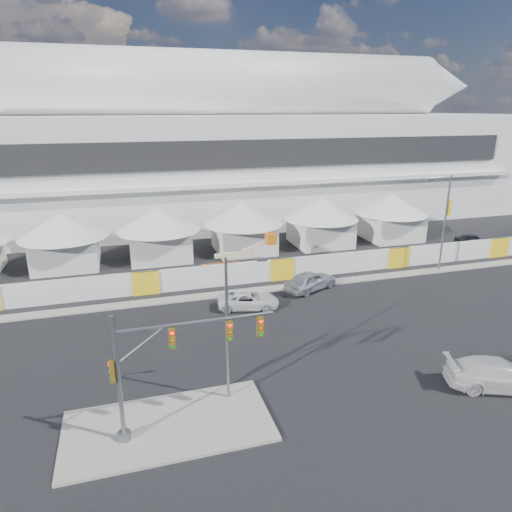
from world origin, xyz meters
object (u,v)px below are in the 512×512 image
object	(u,v)px
pickup_near	(498,374)
lot_car_b	(472,239)
traffic_mast	(158,367)
streetlight_median	(231,320)
boom_lift	(230,265)
pickup_curb	(248,300)
sedan_silver	(310,281)
streetlight_curb	(444,217)

from	to	relation	value
pickup_near	lot_car_b	distance (m)	29.96
lot_car_b	traffic_mast	bearing A→B (deg)	135.34
lot_car_b	streetlight_median	xyz separation A→B (m)	(-32.95, -20.38, 4.00)
boom_lift	pickup_curb	bearing A→B (deg)	-96.46
pickup_curb	traffic_mast	bearing A→B (deg)	162.63
traffic_mast	streetlight_median	size ratio (longest dim) A/B	0.96
sedan_silver	boom_lift	world-z (taller)	boom_lift
pickup_near	lot_car_b	size ratio (longest dim) A/B	1.49
pickup_curb	boom_lift	distance (m)	7.51
traffic_mast	boom_lift	size ratio (longest dim) A/B	1.05
lot_car_b	boom_lift	world-z (taller)	boom_lift
pickup_curb	streetlight_curb	distance (m)	20.37
streetlight_median	streetlight_curb	bearing A→B (deg)	30.92
sedan_silver	lot_car_b	xyz separation A→B (m)	(22.94, 7.30, -0.19)
traffic_mast	streetlight_curb	size ratio (longest dim) A/B	0.83
pickup_near	boom_lift	size ratio (longest dim) A/B	0.79
traffic_mast	streetlight_median	bearing A→B (deg)	26.02
pickup_curb	streetlight_median	xyz separation A→B (m)	(-3.93, -10.99, 3.99)
traffic_mast	streetlight_curb	world-z (taller)	streetlight_curb
lot_car_b	streetlight_median	world-z (taller)	streetlight_median
pickup_near	traffic_mast	world-z (taller)	traffic_mast
traffic_mast	streetlight_median	world-z (taller)	streetlight_median
streetlight_curb	boom_lift	size ratio (longest dim) A/B	1.27
pickup_near	traffic_mast	size ratio (longest dim) A/B	0.75
sedan_silver	lot_car_b	size ratio (longest dim) A/B	1.30
pickup_curb	pickup_near	size ratio (longest dim) A/B	0.84
streetlight_median	pickup_curb	bearing A→B (deg)	70.31
pickup_near	streetlight_median	bearing A→B (deg)	98.72
pickup_near	streetlight_curb	size ratio (longest dim) A/B	0.62
sedan_silver	streetlight_curb	size ratio (longest dim) A/B	0.54
pickup_curb	streetlight_curb	bearing A→B (deg)	-67.23
streetlight_curb	boom_lift	bearing A→B (deg)	167.20
streetlight_median	boom_lift	distance (m)	19.31
sedan_silver	lot_car_b	world-z (taller)	sedan_silver
lot_car_b	streetlight_curb	xyz separation A→B (m)	(-9.43, -6.29, 4.65)
sedan_silver	streetlight_curb	distance (m)	14.27
sedan_silver	traffic_mast	distance (m)	20.58
traffic_mast	streetlight_median	distance (m)	4.39
streetlight_median	boom_lift	size ratio (longest dim) A/B	1.09
pickup_curb	streetlight_median	world-z (taller)	streetlight_median
pickup_curb	streetlight_curb	xyz separation A→B (m)	(19.60, 3.10, 4.64)
streetlight_curb	boom_lift	xyz separation A→B (m)	(-19.34, 4.39, -4.33)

